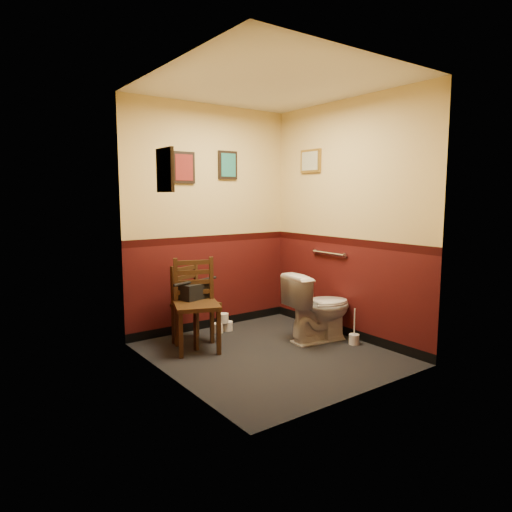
{
  "coord_description": "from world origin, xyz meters",
  "views": [
    {
      "loc": [
        -2.8,
        -3.6,
        1.63
      ],
      "look_at": [
        0.0,
        0.25,
        1.0
      ],
      "focal_mm": 32.0,
      "sensor_mm": 36.0,
      "label": 1
    }
  ],
  "objects": [
    {
      "name": "floor",
      "position": [
        0.0,
        0.0,
        0.0
      ],
      "size": [
        2.2,
        2.4,
        0.0
      ],
      "primitive_type": "cube",
      "color": "black",
      "rests_on": "ground"
    },
    {
      "name": "ceiling",
      "position": [
        0.0,
        0.0,
        2.7
      ],
      "size": [
        2.2,
        2.4,
        0.0
      ],
      "primitive_type": "cube",
      "rotation": [
        3.14,
        0.0,
        0.0
      ],
      "color": "silver",
      "rests_on": "ground"
    },
    {
      "name": "wall_back",
      "position": [
        0.0,
        1.2,
        1.35
      ],
      "size": [
        2.2,
        0.0,
        2.7
      ],
      "primitive_type": "cube",
      "rotation": [
        1.57,
        0.0,
        0.0
      ],
      "color": "#410F0E",
      "rests_on": "ground"
    },
    {
      "name": "wall_front",
      "position": [
        0.0,
        -1.2,
        1.35
      ],
      "size": [
        2.2,
        0.0,
        2.7
      ],
      "primitive_type": "cube",
      "rotation": [
        -1.57,
        0.0,
        0.0
      ],
      "color": "#410F0E",
      "rests_on": "ground"
    },
    {
      "name": "wall_left",
      "position": [
        -1.1,
        0.0,
        1.35
      ],
      "size": [
        0.0,
        2.4,
        2.7
      ],
      "primitive_type": "cube",
      "rotation": [
        1.57,
        0.0,
        1.57
      ],
      "color": "#410F0E",
      "rests_on": "ground"
    },
    {
      "name": "wall_right",
      "position": [
        1.1,
        0.0,
        1.35
      ],
      "size": [
        0.0,
        2.4,
        2.7
      ],
      "primitive_type": "cube",
      "rotation": [
        1.57,
        0.0,
        -1.57
      ],
      "color": "#410F0E",
      "rests_on": "ground"
    },
    {
      "name": "grab_bar",
      "position": [
        1.07,
        0.25,
        0.95
      ],
      "size": [
        0.05,
        0.56,
        0.06
      ],
      "color": "silver",
      "rests_on": "wall_right"
    },
    {
      "name": "framed_print_back_a",
      "position": [
        -0.35,
        1.18,
        1.95
      ],
      "size": [
        0.28,
        0.04,
        0.36
      ],
      "color": "black",
      "rests_on": "wall_back"
    },
    {
      "name": "framed_print_back_b",
      "position": [
        0.25,
        1.18,
        2.0
      ],
      "size": [
        0.26,
        0.04,
        0.34
      ],
      "color": "black",
      "rests_on": "wall_back"
    },
    {
      "name": "framed_print_left",
      "position": [
        -1.08,
        0.1,
        1.85
      ],
      "size": [
        0.04,
        0.3,
        0.38
      ],
      "color": "black",
      "rests_on": "wall_left"
    },
    {
      "name": "framed_print_right",
      "position": [
        1.08,
        0.6,
        2.05
      ],
      "size": [
        0.04,
        0.34,
        0.28
      ],
      "color": "olive",
      "rests_on": "wall_right"
    },
    {
      "name": "toilet",
      "position": [
        0.72,
        0.04,
        0.38
      ],
      "size": [
        0.83,
        0.54,
        0.76
      ],
      "primitive_type": "imported",
      "rotation": [
        0.0,
        0.0,
        1.43
      ],
      "color": "white",
      "rests_on": "floor"
    },
    {
      "name": "toilet_brush",
      "position": [
        0.94,
        -0.3,
        0.07
      ],
      "size": [
        0.11,
        0.11,
        0.41
      ],
      "color": "silver",
      "rests_on": "floor"
    },
    {
      "name": "chair_left",
      "position": [
        -0.54,
        0.59,
        0.49
      ],
      "size": [
        0.58,
        0.58,
        0.97
      ],
      "rotation": [
        0.0,
        0.0,
        -0.35
      ],
      "color": "#432914",
      "rests_on": "floor"
    },
    {
      "name": "chair_right",
      "position": [
        -0.45,
        0.81,
        0.44
      ],
      "size": [
        0.5,
        0.5,
        0.87
      ],
      "rotation": [
        0.0,
        0.0,
        0.27
      ],
      "color": "#432914",
      "rests_on": "floor"
    },
    {
      "name": "handbag",
      "position": [
        -0.44,
        0.77,
        0.57
      ],
      "size": [
        0.39,
        0.27,
        0.26
      ],
      "rotation": [
        0.0,
        0.0,
        0.26
      ],
      "color": "black",
      "rests_on": "chair_right"
    },
    {
      "name": "tp_stack",
      "position": [
        0.03,
        0.96,
        0.09
      ],
      "size": [
        0.26,
        0.13,
        0.22
      ],
      "color": "silver",
      "rests_on": "floor"
    }
  ]
}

